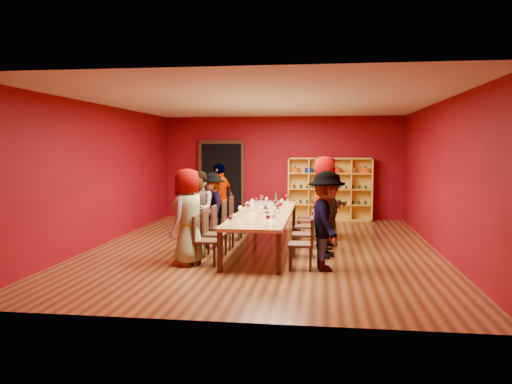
# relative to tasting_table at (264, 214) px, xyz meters

# --- Properties ---
(room_shell) EXTENTS (7.10, 9.10, 3.04)m
(room_shell) POSITION_rel_tasting_table_xyz_m (0.00, 0.00, 0.80)
(room_shell) COLOR #542E16
(room_shell) RESTS_ON ground
(tasting_table) EXTENTS (1.10, 4.50, 0.75)m
(tasting_table) POSITION_rel_tasting_table_xyz_m (0.00, 0.00, 0.00)
(tasting_table) COLOR #AA8547
(tasting_table) RESTS_ON ground
(doorway) EXTENTS (1.40, 0.17, 2.30)m
(doorway) POSITION_rel_tasting_table_xyz_m (-1.80, 4.43, 0.42)
(doorway) COLOR black
(doorway) RESTS_ON ground
(shelving_unit) EXTENTS (2.40, 0.40, 1.80)m
(shelving_unit) POSITION_rel_tasting_table_xyz_m (1.40, 4.32, 0.28)
(shelving_unit) COLOR gold
(shelving_unit) RESTS_ON ground
(chair_person_left_0) EXTENTS (0.42, 0.42, 0.89)m
(chair_person_left_0) POSITION_rel_tasting_table_xyz_m (-0.91, -1.67, -0.20)
(chair_person_left_0) COLOR black
(chair_person_left_0) RESTS_ON ground
(person_left_0) EXTENTS (0.65, 0.93, 1.71)m
(person_left_0) POSITION_rel_tasting_table_xyz_m (-1.17, -1.67, 0.16)
(person_left_0) COLOR #4E4E53
(person_left_0) RESTS_ON ground
(chair_person_left_1) EXTENTS (0.42, 0.42, 0.89)m
(chair_person_left_1) POSITION_rel_tasting_table_xyz_m (-0.91, -0.98, -0.20)
(chair_person_left_1) COLOR black
(chair_person_left_1) RESTS_ON ground
(person_left_1) EXTENTS (0.41, 0.56, 1.52)m
(person_left_1) POSITION_rel_tasting_table_xyz_m (-1.24, -0.98, 0.06)
(person_left_1) COLOR #4F4F54
(person_left_1) RESTS_ON ground
(chair_person_left_2) EXTENTS (0.42, 0.42, 0.89)m
(chair_person_left_2) POSITION_rel_tasting_table_xyz_m (-0.91, -0.21, -0.20)
(chair_person_left_2) COLOR black
(chair_person_left_2) RESTS_ON ground
(person_left_2) EXTENTS (0.64, 0.87, 1.60)m
(person_left_2) POSITION_rel_tasting_table_xyz_m (-1.34, -0.21, 0.10)
(person_left_2) COLOR #5572B0
(person_left_2) RESTS_ON ground
(chair_person_left_3) EXTENTS (0.42, 0.42, 0.89)m
(chair_person_left_3) POSITION_rel_tasting_table_xyz_m (-0.91, 0.88, -0.20)
(chair_person_left_3) COLOR black
(chair_person_left_3) RESTS_ON ground
(person_left_3) EXTENTS (0.75, 1.06, 1.52)m
(person_left_3) POSITION_rel_tasting_table_xyz_m (-1.30, 0.88, 0.06)
(person_left_3) COLOR #525257
(person_left_3) RESTS_ON ground
(chair_person_left_4) EXTENTS (0.42, 0.42, 0.89)m
(chair_person_left_4) POSITION_rel_tasting_table_xyz_m (-0.91, 1.77, -0.20)
(chair_person_left_4) COLOR black
(chair_person_left_4) RESTS_ON ground
(person_left_4) EXTENTS (0.79, 1.09, 1.70)m
(person_left_4) POSITION_rel_tasting_table_xyz_m (-1.30, 1.77, 0.15)
(person_left_4) COLOR #515055
(person_left_4) RESTS_ON ground
(chair_person_right_0) EXTENTS (0.42, 0.42, 0.89)m
(chair_person_right_0) POSITION_rel_tasting_table_xyz_m (0.91, -1.76, -0.20)
(chair_person_right_0) COLOR black
(chair_person_right_0) RESTS_ON ground
(person_right_0) EXTENTS (0.65, 1.16, 1.69)m
(person_right_0) POSITION_rel_tasting_table_xyz_m (1.26, -1.76, 0.15)
(person_right_0) COLOR #4E4F53
(person_right_0) RESTS_ON ground
(chair_person_right_1) EXTENTS (0.42, 0.42, 0.89)m
(chair_person_right_1) POSITION_rel_tasting_table_xyz_m (0.91, -0.76, -0.20)
(chair_person_right_1) COLOR black
(chair_person_right_1) RESTS_ON ground
(person_right_1) EXTENTS (0.72, 0.98, 1.53)m
(person_right_1) POSITION_rel_tasting_table_xyz_m (1.21, -0.76, 0.07)
(person_right_1) COLOR #131535
(person_right_1) RESTS_ON ground
(chair_person_right_2) EXTENTS (0.42, 0.42, 0.89)m
(chair_person_right_2) POSITION_rel_tasting_table_xyz_m (0.91, 0.20, -0.20)
(chair_person_right_2) COLOR black
(chair_person_right_2) RESTS_ON ground
(person_right_2) EXTENTS (0.78, 1.53, 1.58)m
(person_right_2) POSITION_rel_tasting_table_xyz_m (1.31, 0.20, 0.09)
(person_right_2) COLOR silver
(person_right_2) RESTS_ON ground
(chair_person_right_3) EXTENTS (0.42, 0.42, 0.89)m
(chair_person_right_3) POSITION_rel_tasting_table_xyz_m (0.91, 1.06, -0.20)
(chair_person_right_3) COLOR black
(chair_person_right_3) RESTS_ON ground
(person_right_3) EXTENTS (0.70, 1.01, 1.89)m
(person_right_3) POSITION_rel_tasting_table_xyz_m (1.24, 1.06, 0.25)
(person_right_3) COLOR silver
(person_right_3) RESTS_ON ground
(chair_person_right_4) EXTENTS (0.42, 0.42, 0.89)m
(chair_person_right_4) POSITION_rel_tasting_table_xyz_m (0.91, 1.62, -0.20)
(chair_person_right_4) COLOR black
(chair_person_right_4) RESTS_ON ground
(person_right_4) EXTENTS (0.54, 0.71, 1.88)m
(person_right_4) POSITION_rel_tasting_table_xyz_m (1.21, 1.62, 0.24)
(person_right_4) COLOR silver
(person_right_4) RESTS_ON ground
(wine_glass_0) EXTENTS (0.08, 0.08, 0.19)m
(wine_glass_0) POSITION_rel_tasting_table_xyz_m (0.27, -1.81, 0.19)
(wine_glass_0) COLOR silver
(wine_glass_0) RESTS_ON tasting_table
(wine_glass_1) EXTENTS (0.07, 0.07, 0.18)m
(wine_glass_1) POSITION_rel_tasting_table_xyz_m (-0.37, 0.84, 0.18)
(wine_glass_1) COLOR silver
(wine_glass_1) RESTS_ON tasting_table
(wine_glass_2) EXTENTS (0.08, 0.08, 0.20)m
(wine_glass_2) POSITION_rel_tasting_table_xyz_m (0.28, -0.18, 0.19)
(wine_glass_2) COLOR silver
(wine_glass_2) RESTS_ON tasting_table
(wine_glass_3) EXTENTS (0.07, 0.07, 0.18)m
(wine_glass_3) POSITION_rel_tasting_table_xyz_m (0.28, 1.00, 0.18)
(wine_glass_3) COLOR silver
(wine_glass_3) RESTS_ON tasting_table
(wine_glass_4) EXTENTS (0.09, 0.09, 0.22)m
(wine_glass_4) POSITION_rel_tasting_table_xyz_m (-0.37, -0.83, 0.21)
(wine_glass_4) COLOR silver
(wine_glass_4) RESTS_ON tasting_table
(wine_glass_5) EXTENTS (0.09, 0.09, 0.22)m
(wine_glass_5) POSITION_rel_tasting_table_xyz_m (0.36, -1.82, 0.21)
(wine_glass_5) COLOR silver
(wine_glass_5) RESTS_ON tasting_table
(wine_glass_6) EXTENTS (0.07, 0.07, 0.18)m
(wine_glass_6) POSITION_rel_tasting_table_xyz_m (-0.11, 1.40, 0.18)
(wine_glass_6) COLOR silver
(wine_glass_6) RESTS_ON tasting_table
(wine_glass_7) EXTENTS (0.09, 0.09, 0.21)m
(wine_glass_7) POSITION_rel_tasting_table_xyz_m (0.33, 0.04, 0.20)
(wine_glass_7) COLOR silver
(wine_glass_7) RESTS_ON tasting_table
(wine_glass_8) EXTENTS (0.09, 0.09, 0.22)m
(wine_glass_8) POSITION_rel_tasting_table_xyz_m (0.17, 0.42, 0.21)
(wine_glass_8) COLOR silver
(wine_glass_8) RESTS_ON tasting_table
(wine_glass_9) EXTENTS (0.08, 0.08, 0.19)m
(wine_glass_9) POSITION_rel_tasting_table_xyz_m (-0.30, 1.78, 0.19)
(wine_glass_9) COLOR silver
(wine_glass_9) RESTS_ON tasting_table
(wine_glass_10) EXTENTS (0.07, 0.07, 0.18)m
(wine_glass_10) POSITION_rel_tasting_table_xyz_m (0.00, -0.48, 0.18)
(wine_glass_10) COLOR silver
(wine_glass_10) RESTS_ON tasting_table
(wine_glass_11) EXTENTS (0.08, 0.08, 0.21)m
(wine_glass_11) POSITION_rel_tasting_table_xyz_m (0.28, -0.74, 0.20)
(wine_glass_11) COLOR silver
(wine_glass_11) RESTS_ON tasting_table
(wine_glass_12) EXTENTS (0.08, 0.08, 0.19)m
(wine_glass_12) POSITION_rel_tasting_table_xyz_m (-0.31, -0.91, 0.19)
(wine_glass_12) COLOR silver
(wine_glass_12) RESTS_ON tasting_table
(wine_glass_13) EXTENTS (0.09, 0.09, 0.22)m
(wine_glass_13) POSITION_rel_tasting_table_xyz_m (0.34, 1.85, 0.21)
(wine_glass_13) COLOR silver
(wine_glass_13) RESTS_ON tasting_table
(wine_glass_14) EXTENTS (0.08, 0.08, 0.19)m
(wine_glass_14) POSITION_rel_tasting_table_xyz_m (-0.32, -1.78, 0.19)
(wine_glass_14) COLOR silver
(wine_glass_14) RESTS_ON tasting_table
(wine_glass_15) EXTENTS (0.08, 0.08, 0.19)m
(wine_glass_15) POSITION_rel_tasting_table_xyz_m (0.06, -1.33, 0.19)
(wine_glass_15) COLOR silver
(wine_glass_15) RESTS_ON tasting_table
(wine_glass_16) EXTENTS (0.07, 0.07, 0.18)m
(wine_glass_16) POSITION_rel_tasting_table_xyz_m (-0.35, -1.94, 0.18)
(wine_glass_16) COLOR silver
(wine_glass_16) RESTS_ON tasting_table
(wine_glass_17) EXTENTS (0.07, 0.07, 0.18)m
(wine_glass_17) POSITION_rel_tasting_table_xyz_m (-0.29, 1.82, 0.18)
(wine_glass_17) COLOR silver
(wine_glass_17) RESTS_ON tasting_table
(wine_glass_18) EXTENTS (0.08, 0.08, 0.20)m
(wine_glass_18) POSITION_rel_tasting_table_xyz_m (-0.32, -0.16, 0.20)
(wine_glass_18) COLOR silver
(wine_glass_18) RESTS_ON tasting_table
(wine_glass_19) EXTENTS (0.07, 0.07, 0.18)m
(wine_glass_19) POSITION_rel_tasting_table_xyz_m (0.37, -1.08, 0.18)
(wine_glass_19) COLOR silver
(wine_glass_19) RESTS_ON tasting_table
(wine_glass_20) EXTENTS (0.08, 0.08, 0.21)m
(wine_glass_20) POSITION_rel_tasting_table_xyz_m (-0.35, -0.01, 0.20)
(wine_glass_20) COLOR silver
(wine_glass_20) RESTS_ON tasting_table
(wine_glass_21) EXTENTS (0.08, 0.08, 0.19)m
(wine_glass_21) POSITION_rel_tasting_table_xyz_m (-0.31, 1.03, 0.19)
(wine_glass_21) COLOR silver
(wine_glass_21) RESTS_ON tasting_table
(wine_glass_22) EXTENTS (0.09, 0.09, 0.21)m
(wine_glass_22) POSITION_rel_tasting_table_xyz_m (0.36, 1.70, 0.21)
(wine_glass_22) COLOR silver
(wine_glass_22) RESTS_ON tasting_table
(spittoon_bowl) EXTENTS (0.34, 0.34, 0.19)m
(spittoon_bowl) POSITION_rel_tasting_table_xyz_m (0.15, -0.08, 0.13)
(spittoon_bowl) COLOR #B6B9BD
(spittoon_bowl) RESTS_ON tasting_table
(carafe_a) EXTENTS (0.10, 0.10, 0.26)m
(carafe_a) POSITION_rel_tasting_table_xyz_m (-0.27, 0.10, 0.17)
(carafe_a) COLOR silver
(carafe_a) RESTS_ON tasting_table
(carafe_b) EXTENTS (0.15, 0.15, 0.29)m
(carafe_b) POSITION_rel_tasting_table_xyz_m (0.23, -0.73, 0.18)
(carafe_b) COLOR silver
(carafe_b) RESTS_ON tasting_table
(wine_bottle) EXTENTS (0.08, 0.08, 0.28)m
(wine_bottle) POSITION_rel_tasting_table_xyz_m (0.07, 1.80, 0.16)
(wine_bottle) COLOR #133416
(wine_bottle) RESTS_ON tasting_table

